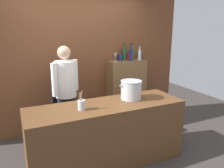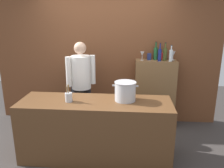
{
  "view_description": "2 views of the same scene",
  "coord_description": "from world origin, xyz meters",
  "views": [
    {
      "loc": [
        -1.18,
        -2.69,
        1.96
      ],
      "look_at": [
        0.23,
        0.31,
        1.09
      ],
      "focal_mm": 35.94,
      "sensor_mm": 36.0,
      "label": 1
    },
    {
      "loc": [
        0.51,
        -3.09,
        2.08
      ],
      "look_at": [
        0.21,
        0.39,
        1.05
      ],
      "focal_mm": 37.09,
      "sensor_mm": 36.0,
      "label": 2
    }
  ],
  "objects": [
    {
      "name": "prep_counter",
      "position": [
        0.0,
        0.0,
        0.45
      ],
      "size": [
        2.21,
        0.7,
        0.9
      ],
      "primitive_type": "cube",
      "color": "brown",
      "rests_on": "ground_plane"
    },
    {
      "name": "bar_cabinet",
      "position": [
        0.97,
        1.19,
        0.65
      ],
      "size": [
        0.76,
        0.32,
        1.29
      ],
      "primitive_type": "cube",
      "color": "brown",
      "rests_on": "ground_plane"
    },
    {
      "name": "wine_bottle_cobalt",
      "position": [
        1.02,
        1.12,
        1.41
      ],
      "size": [
        0.06,
        0.06,
        0.33
      ],
      "color": "navy",
      "rests_on": "bar_cabinet"
    },
    {
      "name": "brick_back_panel",
      "position": [
        0.0,
        1.4,
        1.5
      ],
      "size": [
        4.4,
        0.1,
        3.0
      ],
      "primitive_type": "cube",
      "color": "brown",
      "rests_on": "ground_plane"
    },
    {
      "name": "wine_bottle_green",
      "position": [
        0.96,
        1.27,
        1.41
      ],
      "size": [
        0.08,
        0.08,
        0.33
      ],
      "color": "#1E592D",
      "rests_on": "bar_cabinet"
    },
    {
      "name": "chef",
      "position": [
        -0.37,
        0.8,
        0.96
      ],
      "size": [
        0.48,
        0.41,
        1.66
      ],
      "rotation": [
        0.0,
        0.0,
        3.63
      ],
      "color": "black",
      "rests_on": "ground_plane"
    },
    {
      "name": "wine_bottle_clear",
      "position": [
        1.22,
        1.12,
        1.4
      ],
      "size": [
        0.07,
        0.07,
        0.3
      ],
      "color": "silver",
      "rests_on": "bar_cabinet"
    },
    {
      "name": "ground_plane",
      "position": [
        0.0,
        0.0,
        0.0
      ],
      "size": [
        8.0,
        8.0,
        0.0
      ],
      "primitive_type": "plane",
      "color": "#383330"
    },
    {
      "name": "utensil_crock",
      "position": [
        -0.37,
        -0.05,
        0.97
      ],
      "size": [
        0.1,
        0.1,
        0.27
      ],
      "color": "#B7BABF",
      "rests_on": "prep_counter"
    },
    {
      "name": "spice_tin_red",
      "position": [
        1.05,
        1.3,
        1.35
      ],
      "size": [
        0.09,
        0.09,
        0.13
      ],
      "primitive_type": "cube",
      "color": "red",
      "rests_on": "bar_cabinet"
    },
    {
      "name": "spice_tin_navy",
      "position": [
        0.84,
        1.24,
        1.35
      ],
      "size": [
        0.07,
        0.07,
        0.12
      ],
      "primitive_type": "cube",
      "color": "navy",
      "rests_on": "bar_cabinet"
    },
    {
      "name": "stockpot_large",
      "position": [
        0.43,
        0.07,
        1.04
      ],
      "size": [
        0.37,
        0.31,
        0.28
      ],
      "color": "#B7BABF",
      "rests_on": "prep_counter"
    },
    {
      "name": "wine_glass_tall",
      "position": [
        0.7,
        1.17,
        1.41
      ],
      "size": [
        0.08,
        0.08,
        0.16
      ],
      "color": "silver",
      "rests_on": "bar_cabinet"
    },
    {
      "name": "wine_glass_short",
      "position": [
        1.28,
        1.26,
        1.4
      ],
      "size": [
        0.07,
        0.07,
        0.16
      ],
      "color": "silver",
      "rests_on": "bar_cabinet"
    },
    {
      "name": "wine_bottle_olive",
      "position": [
        1.12,
        1.22,
        1.41
      ],
      "size": [
        0.07,
        0.07,
        0.33
      ],
      "color": "#475123",
      "rests_on": "bar_cabinet"
    }
  ]
}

